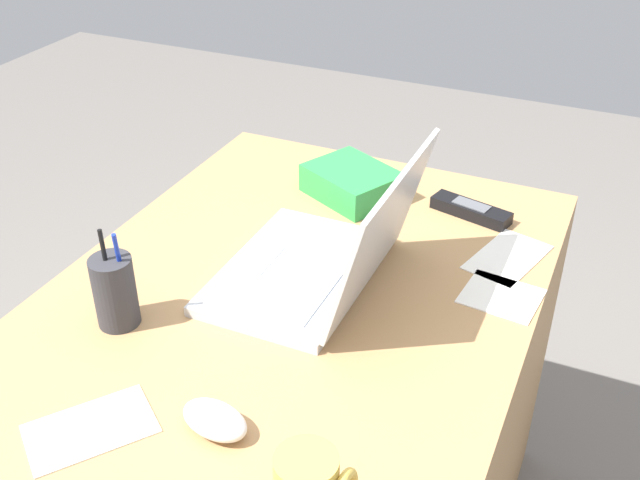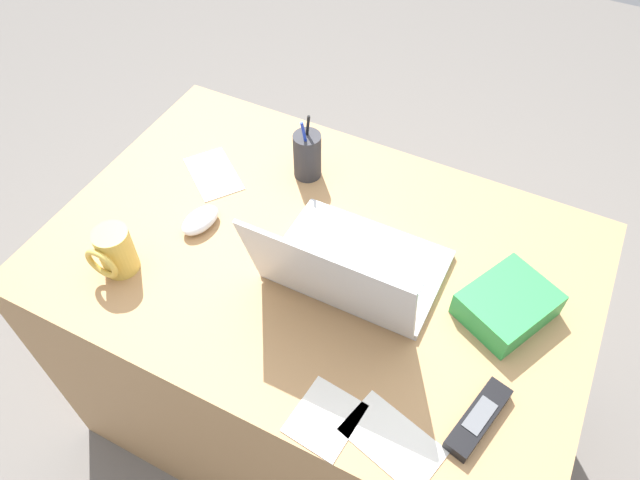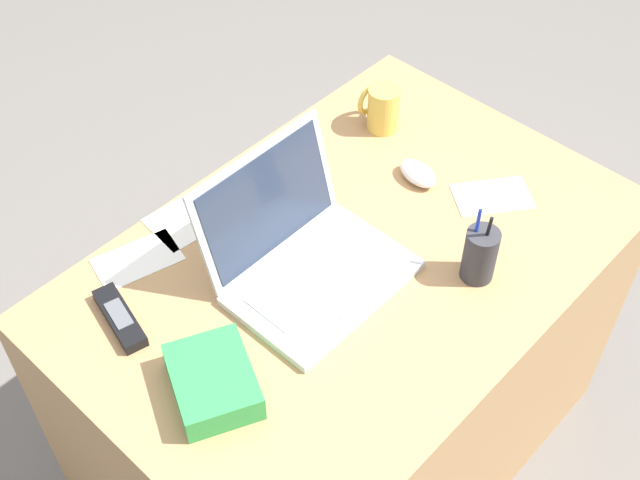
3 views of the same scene
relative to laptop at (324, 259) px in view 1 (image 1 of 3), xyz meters
name	(u,v)px [view 1 (image 1 of 3)]	position (x,y,z in m)	size (l,w,h in m)	color
desk	(284,467)	(0.09, -0.04, -0.42)	(1.17, 0.78, 0.75)	tan
laptop	(324,259)	(0.00, 0.00, 0.00)	(0.35, 0.30, 0.24)	silver
computer_mouse	(215,420)	(0.36, 0.00, -0.03)	(0.06, 0.10, 0.04)	white
cordless_phone	(471,210)	(-0.32, 0.17, -0.04)	(0.08, 0.16, 0.03)	black
pen_holder	(115,291)	(0.23, -0.25, 0.01)	(0.07, 0.07, 0.17)	#333338
snack_bag	(352,182)	(-0.31, -0.07, -0.02)	(0.14, 0.17, 0.06)	green
paper_note_near_laptop	(501,296)	(-0.09, 0.28, -0.05)	(0.11, 0.12, 0.00)	white
paper_note_left	(90,429)	(0.43, -0.15, -0.05)	(0.16, 0.10, 0.00)	white
paper_note_right	(508,257)	(-0.21, 0.27, -0.05)	(0.17, 0.10, 0.00)	white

